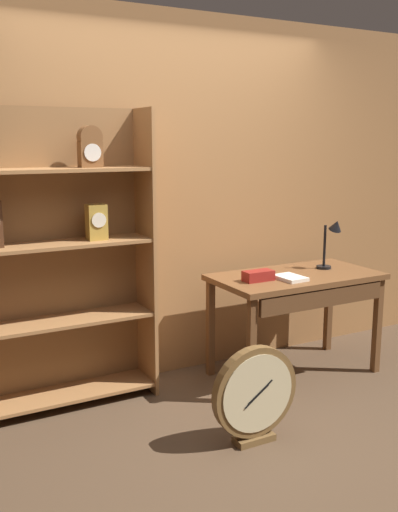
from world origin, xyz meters
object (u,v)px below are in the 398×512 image
(workbench, at_px, (298,287))
(toolbox_small, at_px, (258,276))
(round_clock_large, at_px, (255,394))
(open_repair_manual, at_px, (290,278))
(bookshelf, at_px, (39,261))
(desk_lamp, at_px, (332,237))

(workbench, xyz_separation_m, toolbox_small, (-0.36, -0.01, 0.13))
(workbench, bearing_deg, round_clock_large, -140.21)
(open_repair_manual, bearing_deg, workbench, 29.10)
(bookshelf, height_order, workbench, bookshelf)
(desk_lamp, xyz_separation_m, toolbox_small, (-0.70, -0.06, -0.20))
(workbench, xyz_separation_m, desk_lamp, (0.34, 0.05, 0.33))
(open_repair_manual, bearing_deg, round_clock_large, -142.02)
(bookshelf, xyz_separation_m, desk_lamp, (2.11, -0.30, 0.02))
(bookshelf, height_order, toolbox_small, bookshelf)
(bookshelf, distance_m, toolbox_small, 1.47)
(bookshelf, height_order, desk_lamp, bookshelf)
(toolbox_small, bearing_deg, round_clock_large, -124.72)
(bookshelf, relative_size, workbench, 1.57)
(toolbox_small, height_order, round_clock_large, toolbox_small)
(bookshelf, bearing_deg, workbench, -11.11)
(workbench, relative_size, desk_lamp, 3.17)
(workbench, height_order, open_repair_manual, open_repair_manual)
(desk_lamp, relative_size, round_clock_large, 0.66)
(workbench, xyz_separation_m, open_repair_manual, (-0.14, -0.09, 0.11))
(desk_lamp, bearing_deg, toolbox_small, -175.07)
(desk_lamp, distance_m, toolbox_small, 0.73)
(toolbox_small, bearing_deg, workbench, 2.03)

